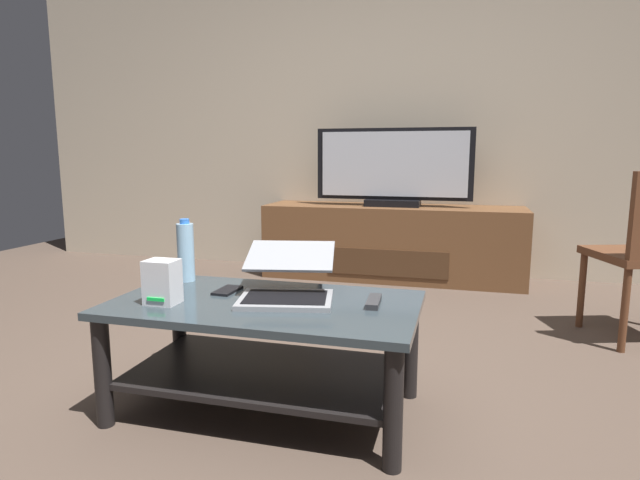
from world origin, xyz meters
The scene contains 10 objects.
ground_plane centered at (0.00, 0.00, 0.00)m, with size 7.68×7.68×0.00m, color #4C3D33.
back_wall centered at (0.00, 2.58, 1.40)m, with size 6.40×0.12×2.80m, color #B2A38C.
coffee_table centered at (-0.12, 0.00, 0.29)m, with size 1.11×0.61×0.42m.
media_cabinet centered at (0.04, 2.26, 0.28)m, with size 1.95×0.52×0.56m.
television centered at (0.04, 2.24, 0.84)m, with size 1.17×0.20×0.58m.
laptop centered at (-0.06, 0.07, 0.48)m, with size 0.41×0.47×0.18m.
router_box centered at (-0.46, -0.12, 0.50)m, with size 0.11×0.10×0.16m.
water_bottle_near centered at (-0.55, 0.21, 0.54)m, with size 0.07×0.07×0.26m.
cell_phone centered at (-0.31, 0.09, 0.43)m, with size 0.07×0.14×0.01m, color black.
tv_remote centered at (0.27, 0.06, 0.43)m, with size 0.04×0.16×0.02m, color #2D2D30.
Camera 1 is at (0.56, -1.73, 0.95)m, focal length 29.50 mm.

